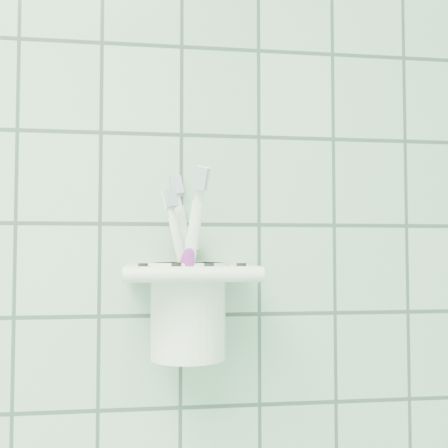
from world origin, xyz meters
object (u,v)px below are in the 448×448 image
object	(u,v)px
holder_bracket	(190,274)
toothbrush_blue	(203,256)
cup	(188,307)
toothbrush_orange	(175,258)
toothpaste_tube	(185,283)
toothbrush_pink	(201,266)

from	to	relation	value
holder_bracket	toothbrush_blue	distance (m)	0.02
holder_bracket	cup	world-z (taller)	same
holder_bracket	toothbrush_blue	bearing A→B (deg)	20.59
cup	toothbrush_blue	bearing A→B (deg)	3.70
toothbrush_orange	toothbrush_blue	bearing A→B (deg)	46.38
toothpaste_tube	toothbrush_pink	bearing A→B (deg)	-53.34
holder_bracket	toothbrush_pink	distance (m)	0.01
toothbrush_pink	toothbrush_blue	distance (m)	0.01
toothbrush_blue	toothpaste_tube	size ratio (longest dim) A/B	1.60
cup	toothbrush_blue	world-z (taller)	toothbrush_blue
cup	toothbrush_orange	distance (m)	0.06
cup	toothbrush_orange	bearing A→B (deg)	-134.87
toothbrush_blue	toothbrush_pink	bearing A→B (deg)	-124.62
toothbrush_pink	toothbrush_orange	distance (m)	0.03
cup	holder_bracket	bearing A→B (deg)	-72.39
holder_bracket	toothbrush_blue	world-z (taller)	toothbrush_blue
toothbrush_pink	toothbrush_orange	bearing A→B (deg)	169.96
toothbrush_blue	toothpaste_tube	distance (m)	0.04
toothbrush_orange	toothpaste_tube	xyz separation A→B (m)	(0.01, 0.04, -0.03)
toothbrush_blue	toothpaste_tube	world-z (taller)	toothbrush_blue
holder_bracket	toothbrush_blue	size ratio (longest dim) A/B	0.69
holder_bracket	cup	xyz separation A→B (m)	(-0.00, 0.00, -0.04)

